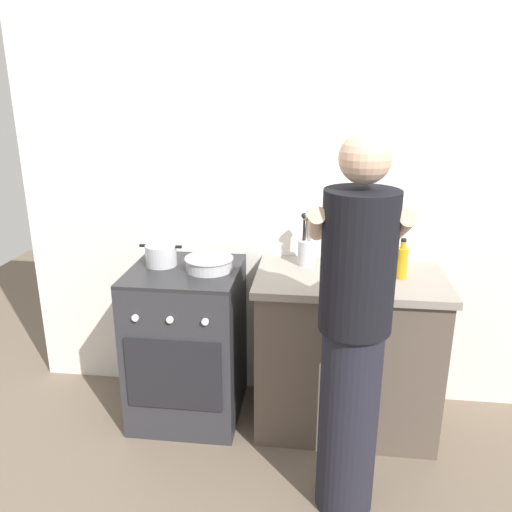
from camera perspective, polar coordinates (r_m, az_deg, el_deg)
The scene contains 9 objects.
ground at distance 3.11m, azimuth -1.25°, elevation -18.44°, with size 6.00×6.00×0.00m, color #6B5B4C.
back_wall at distance 3.04m, azimuth 3.71°, elevation 6.62°, with size 3.20×0.10×2.50m.
countertop at distance 2.98m, azimuth 9.82°, elevation -10.24°, with size 1.00×0.60×0.90m.
stove_range at distance 3.06m, azimuth -7.50°, elevation -9.38°, with size 0.60×0.62×0.90m.
pot at distance 2.94m, azimuth -10.33°, elevation 0.09°, with size 0.24×0.17×0.12m.
mixing_bowl at distance 2.83m, azimuth -5.16°, elevation -0.76°, with size 0.27×0.27×0.07m.
utensil_crock at distance 2.90m, azimuth 5.59°, elevation 0.97°, with size 0.10×0.10×0.33m.
oil_bottle at distance 2.80m, azimuth 15.64°, elevation -0.64°, with size 0.06×0.06×0.21m.
person at distance 2.24m, azimuth 10.60°, elevation -8.62°, with size 0.41×0.50×1.70m.
Camera 1 is at (0.37, -2.47, 1.86)m, focal length 36.61 mm.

